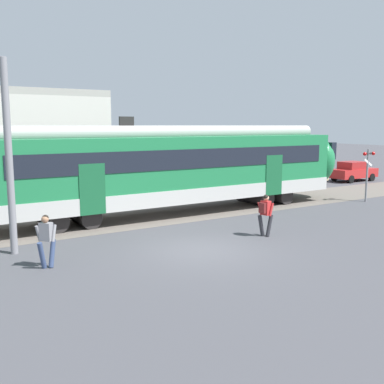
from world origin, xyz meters
name	(u,v)px	position (x,y,z in m)	size (l,w,h in m)	color
ground_plane	(201,250)	(0.00, 0.00, 0.00)	(160.00, 160.00, 0.00)	#424247
pedestrian_grey	(47,236)	(-5.06, 0.91, 0.99)	(0.68, 0.50, 1.67)	navy
pedestrian_red	(265,212)	(3.22, 0.34, 0.99)	(0.68, 0.54, 1.67)	#28282D
parked_car_tan	(302,175)	(15.66, 10.45, 0.78)	(4.06, 1.87, 1.54)	tan
parked_car_red	(353,171)	(20.92, 10.08, 0.78)	(4.00, 1.77, 1.54)	#B22323
crossing_signal	(368,167)	(13.59, 3.42, 2.01)	(0.96, 0.22, 3.00)	gray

